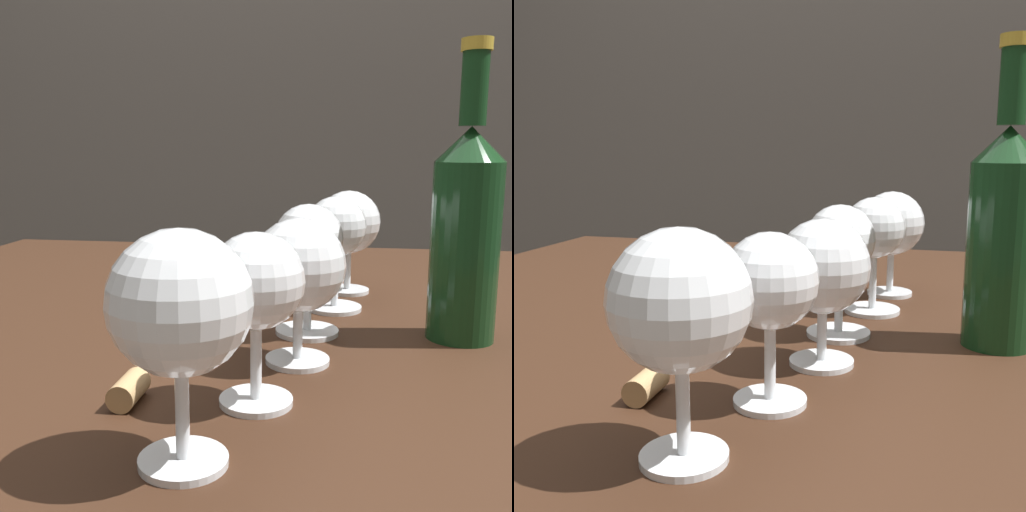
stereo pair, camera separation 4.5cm
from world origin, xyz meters
The scene contains 10 objects.
back_wall centered at (0.00, 1.29, 1.30)m, with size 5.00×0.08×2.60m, color #59544F.
dining_table centered at (0.00, 0.00, 0.65)m, with size 1.20×0.98×0.74m.
wine_glass_chardonnay centered at (-0.01, -0.37, 0.85)m, with size 0.09×0.09×0.15m.
wine_glass_rose centered at (0.03, -0.27, 0.84)m, with size 0.07×0.07×0.14m.
wine_glass_cabernet centered at (0.05, -0.18, 0.83)m, with size 0.09×0.09×0.14m.
wine_glass_white centered at (0.05, -0.09, 0.84)m, with size 0.07×0.07×0.14m.
wine_glass_amber centered at (0.08, 0.02, 0.84)m, with size 0.07×0.07×0.14m.
wine_glass_pinot centered at (0.10, 0.11, 0.84)m, with size 0.08×0.08×0.14m.
wine_bottle centered at (0.21, -0.08, 0.86)m, with size 0.07×0.07×0.30m.
cork centered at (-0.07, -0.29, 0.75)m, with size 0.02×0.02×0.04m, color tan.
Camera 1 is at (0.09, -0.71, 0.94)m, focal length 42.27 mm.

